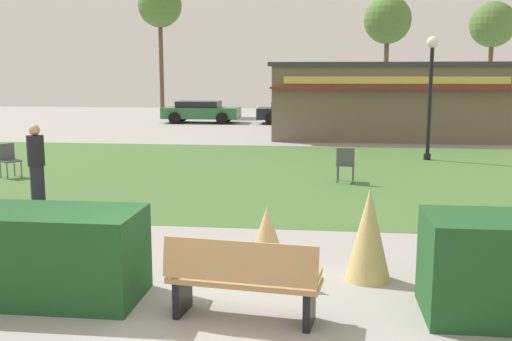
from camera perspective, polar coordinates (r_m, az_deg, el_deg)
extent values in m
plane|color=#999691|center=(6.68, -5.92, -14.59)|extent=(80.00, 80.00, 0.00)
cube|color=#446B33|center=(16.30, 1.81, -0.17)|extent=(36.00, 12.00, 0.01)
cube|color=tan|center=(6.62, -1.14, -10.56)|extent=(1.75, 0.68, 0.06)
cube|color=tan|center=(6.33, -1.67, -8.84)|extent=(1.70, 0.33, 0.44)
cube|color=black|center=(6.91, -7.12, -11.75)|extent=(0.13, 0.45, 0.45)
cube|color=black|center=(6.57, 5.19, -12.88)|extent=(0.13, 0.45, 0.45)
cube|color=tan|center=(6.83, -7.82, -8.97)|extent=(0.11, 0.44, 0.06)
cube|color=tan|center=(6.44, 5.95, -10.09)|extent=(0.11, 0.44, 0.06)
cube|color=#1E4C23|center=(7.66, -20.31, -7.60)|extent=(2.49, 1.10, 1.09)
cone|color=tan|center=(7.72, 1.07, -7.15)|extent=(0.67, 0.67, 1.02)
cone|color=tan|center=(7.92, 10.86, -6.06)|extent=(0.60, 0.60, 1.25)
cylinder|color=black|center=(19.41, 16.23, 1.29)|extent=(0.22, 0.22, 0.20)
cylinder|color=black|center=(19.26, 16.45, 6.15)|extent=(0.12, 0.12, 3.49)
sphere|color=white|center=(19.26, 16.72, 11.82)|extent=(0.36, 0.36, 0.36)
cube|color=#6B5B4C|center=(25.79, 12.63, 6.46)|extent=(9.49, 4.65, 2.98)
cube|color=#333338|center=(25.76, 12.75, 9.95)|extent=(9.79, 4.95, 0.16)
cube|color=maroon|center=(23.28, 13.30, 7.76)|extent=(9.59, 0.36, 0.08)
cube|color=#D8CC4C|center=(23.43, 13.29, 8.50)|extent=(8.54, 0.04, 0.28)
cube|color=#4C5156|center=(16.66, -22.68, 0.87)|extent=(0.61, 0.61, 0.04)
cube|color=#4C5156|center=(16.81, -23.03, 1.67)|extent=(0.28, 0.38, 0.44)
cylinder|color=#4C5156|center=(16.45, -22.94, -0.05)|extent=(0.03, 0.03, 0.45)
cylinder|color=#4C5156|center=(16.61, -21.76, 0.11)|extent=(0.03, 0.03, 0.45)
cylinder|color=#4C5156|center=(16.79, -23.50, 0.10)|extent=(0.03, 0.03, 0.45)
cylinder|color=#4C5156|center=(16.95, -22.34, 0.25)|extent=(0.03, 0.03, 0.45)
cube|color=#4C5156|center=(14.92, 8.67, 0.57)|extent=(0.48, 0.48, 0.04)
cube|color=#4C5156|center=(14.69, 8.65, 1.30)|extent=(0.44, 0.08, 0.44)
cylinder|color=#4C5156|center=(15.13, 9.42, -0.19)|extent=(0.03, 0.03, 0.45)
cylinder|color=#4C5156|center=(15.15, 7.98, -0.14)|extent=(0.03, 0.03, 0.45)
cylinder|color=#4C5156|center=(14.76, 9.34, -0.43)|extent=(0.03, 0.03, 0.45)
cylinder|color=#4C5156|center=(14.78, 7.87, -0.38)|extent=(0.03, 0.03, 0.45)
cylinder|color=#23232D|center=(12.86, -20.36, -1.44)|extent=(0.28, 0.28, 0.85)
cylinder|color=black|center=(12.75, -20.55, 1.81)|extent=(0.34, 0.34, 0.62)
sphere|color=tan|center=(12.70, -20.66, 3.69)|extent=(0.22, 0.22, 0.22)
cube|color=#2D6638|center=(32.84, -5.29, 5.58)|extent=(4.21, 1.81, 0.60)
cube|color=black|center=(32.85, -5.56, 6.33)|extent=(2.31, 1.59, 0.44)
cylinder|color=black|center=(33.52, -2.78, 5.30)|extent=(0.64, 0.22, 0.64)
cylinder|color=black|center=(31.71, -3.32, 5.06)|extent=(0.64, 0.22, 0.64)
cylinder|color=black|center=(34.04, -7.12, 5.30)|extent=(0.64, 0.22, 0.64)
cylinder|color=black|center=(32.26, -7.89, 5.06)|extent=(0.64, 0.22, 0.64)
cube|color=black|center=(32.17, 3.94, 5.52)|extent=(4.21, 1.82, 0.60)
cube|color=black|center=(32.15, 3.68, 6.29)|extent=(2.32, 1.60, 0.44)
cylinder|color=black|center=(33.07, 6.27, 5.19)|extent=(0.64, 0.22, 0.64)
cylinder|color=black|center=(31.23, 6.25, 4.95)|extent=(0.64, 0.22, 0.64)
cylinder|color=black|center=(33.18, 1.75, 5.26)|extent=(0.64, 0.22, 0.64)
cylinder|color=black|center=(31.35, 1.47, 5.02)|extent=(0.64, 0.22, 0.64)
cylinder|color=brown|center=(39.40, -9.13, 9.64)|extent=(0.28, 0.28, 5.91)
sphere|color=#4C7233|center=(39.64, -9.29, 15.51)|extent=(2.80, 2.80, 2.80)
cylinder|color=brown|center=(36.54, 12.42, 8.63)|extent=(0.28, 0.28, 4.72)
sphere|color=#4C7233|center=(36.67, 12.62, 14.04)|extent=(2.80, 2.80, 2.80)
cylinder|color=brown|center=(40.16, 21.64, 8.16)|extent=(0.28, 0.28, 4.60)
sphere|color=#4C7233|center=(40.27, 21.94, 12.99)|extent=(2.80, 2.80, 2.80)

